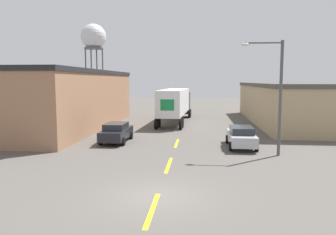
% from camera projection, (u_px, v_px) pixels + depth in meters
% --- Properties ---
extents(ground_plane, '(160.00, 160.00, 0.00)m').
position_uv_depth(ground_plane, '(157.00, 196.00, 14.06)').
color(ground_plane, '#56514C').
extents(road_centerline, '(0.20, 16.95, 0.01)m').
position_uv_depth(road_centerline, '(169.00, 165.00, 19.24)').
color(road_centerline, yellow).
rests_on(road_centerline, ground_plane).
extents(warehouse_left, '(9.91, 23.61, 6.01)m').
position_uv_depth(warehouse_left, '(60.00, 99.00, 34.39)').
color(warehouse_left, '#9E7051').
rests_on(warehouse_left, ground_plane).
extents(warehouse_right, '(10.24, 23.84, 4.65)m').
position_uv_depth(warehouse_right, '(296.00, 103.00, 38.21)').
color(warehouse_right, tan).
rests_on(warehouse_right, ground_plane).
extents(semi_truck, '(3.41, 13.73, 3.93)m').
position_uv_depth(semi_truck, '(176.00, 102.00, 38.73)').
color(semi_truck, black).
rests_on(semi_truck, ground_plane).
extents(parked_car_left_far, '(2.02, 4.62, 1.55)m').
position_uv_depth(parked_car_left_far, '(116.00, 132.00, 26.39)').
color(parked_car_left_far, black).
rests_on(parked_car_left_far, ground_plane).
extents(parked_car_right_mid, '(2.02, 4.62, 1.55)m').
position_uv_depth(parked_car_right_mid, '(241.00, 136.00, 24.34)').
color(parked_car_right_mid, '#B2B2B7').
rests_on(parked_car_right_mid, ground_plane).
extents(water_tower, '(5.53, 5.53, 17.31)m').
position_uv_depth(water_tower, '(93.00, 38.00, 71.95)').
color(water_tower, '#47474C').
rests_on(water_tower, ground_plane).
extents(street_lamp, '(2.71, 0.32, 7.51)m').
position_uv_depth(street_lamp, '(275.00, 89.00, 21.24)').
color(street_lamp, '#4C4C51').
rests_on(street_lamp, ground_plane).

